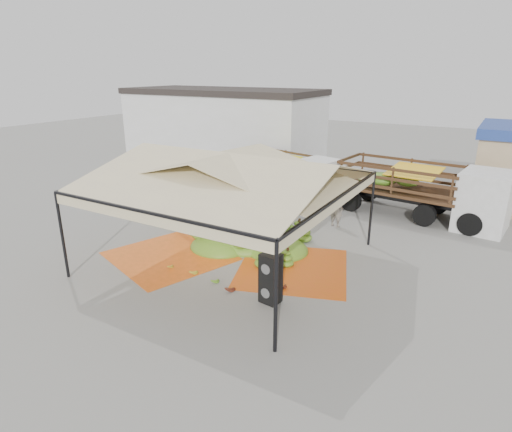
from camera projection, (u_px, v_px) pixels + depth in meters
The scene contains 17 objects.
ground at pixel (231, 259), 15.95m from camera, with size 90.00×90.00×0.00m, color slate.
canopy_tent at pixel (229, 173), 14.87m from camera, with size 8.10×8.10×4.00m.
building_white at pixel (223, 127), 31.26m from camera, with size 14.30×6.30×5.40m.
tarp_left at pixel (170, 256), 16.22m from camera, with size 4.09×3.89×0.01m, color orange.
tarp_right at pixel (293, 268), 15.23m from camera, with size 3.76×3.95×0.01m, color #CB4813.
banana_heap at pixel (245, 225), 17.49m from camera, with size 6.24×5.13×1.34m, color #3B7418.
hand_yellow_a at pixel (193, 271), 14.82m from camera, with size 0.44×0.36×0.20m, color gold.
hand_yellow_b at pixel (169, 265), 15.26m from camera, with size 0.38×0.31×0.17m, color gold.
hand_red_a at pixel (230, 287), 13.69m from camera, with size 0.48×0.40×0.22m, color #572413.
hand_red_b at pixel (282, 285), 13.86m from camera, with size 0.43×0.35×0.20m, color #612F16.
hand_green at pixel (214, 279), 14.23m from camera, with size 0.43×0.36×0.20m, color #547F1A.
hanging_bunches at pixel (265, 196), 14.60m from camera, with size 4.74×0.24×0.20m.
speaker_stack at pixel (271, 278), 12.80m from camera, with size 0.64×0.58×1.58m.
banana_leaves at pixel (183, 229), 18.95m from camera, with size 0.96×1.36×3.70m, color #22711E, non-canonical shape.
vendor at pixel (336, 208), 19.03m from camera, with size 0.61×0.40×1.68m, color gray.
truck_left at pixel (287, 170), 23.94m from camera, with size 6.86×3.80×2.23m.
truck_right at pixel (428, 186), 19.87m from camera, with size 7.72×3.37×2.57m.
Camera 1 is at (8.20, -12.05, 6.74)m, focal length 30.00 mm.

